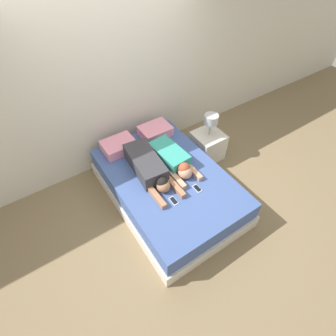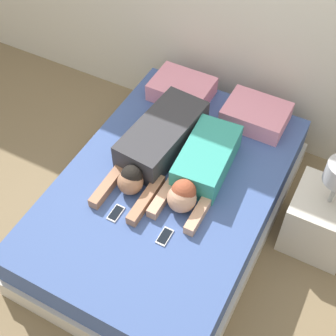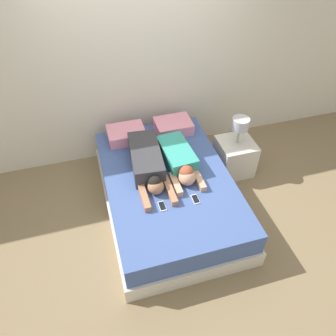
{
  "view_description": "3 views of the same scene",
  "coord_description": "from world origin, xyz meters",
  "px_view_note": "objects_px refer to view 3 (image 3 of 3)",
  "views": [
    {
      "loc": [
        -1.32,
        -1.98,
        3.18
      ],
      "look_at": [
        0.0,
        0.0,
        0.65
      ],
      "focal_mm": 28.0,
      "sensor_mm": 36.0,
      "label": 1
    },
    {
      "loc": [
        0.94,
        -1.78,
        3.07
      ],
      "look_at": [
        0.0,
        0.0,
        0.65
      ],
      "focal_mm": 50.0,
      "sensor_mm": 36.0,
      "label": 2
    },
    {
      "loc": [
        -0.74,
        -2.56,
        3.16
      ],
      "look_at": [
        0.0,
        0.0,
        0.65
      ],
      "focal_mm": 35.0,
      "sensor_mm": 36.0,
      "label": 3
    }
  ],
  "objects_px": {
    "cell_phone_left": "(162,206)",
    "nightstand": "(235,155)",
    "person_left": "(148,163)",
    "cell_phone_right": "(195,199)",
    "person_right": "(179,160)",
    "bed": "(168,192)",
    "pillow_head_right": "(173,126)",
    "pillow_head_left": "(126,134)"
  },
  "relations": [
    {
      "from": "pillow_head_right",
      "to": "cell_phone_right",
      "type": "relative_size",
      "value": 3.55
    },
    {
      "from": "bed",
      "to": "pillow_head_left",
      "type": "bearing_deg",
      "value": 110.73
    },
    {
      "from": "person_right",
      "to": "cell_phone_left",
      "type": "height_order",
      "value": "person_right"
    },
    {
      "from": "bed",
      "to": "person_left",
      "type": "bearing_deg",
      "value": 134.78
    },
    {
      "from": "person_left",
      "to": "nightstand",
      "type": "bearing_deg",
      "value": 8.5
    },
    {
      "from": "person_left",
      "to": "cell_phone_right",
      "type": "xyz_separation_m",
      "value": [
        0.38,
        -0.6,
        -0.1
      ]
    },
    {
      "from": "person_right",
      "to": "cell_phone_left",
      "type": "bearing_deg",
      "value": -123.84
    },
    {
      "from": "pillow_head_right",
      "to": "cell_phone_left",
      "type": "bearing_deg",
      "value": -111.87
    },
    {
      "from": "person_left",
      "to": "nightstand",
      "type": "height_order",
      "value": "nightstand"
    },
    {
      "from": "cell_phone_left",
      "to": "nightstand",
      "type": "relative_size",
      "value": 0.16
    },
    {
      "from": "cell_phone_left",
      "to": "nightstand",
      "type": "distance_m",
      "value": 1.47
    },
    {
      "from": "pillow_head_left",
      "to": "cell_phone_right",
      "type": "relative_size",
      "value": 3.55
    },
    {
      "from": "cell_phone_right",
      "to": "nightstand",
      "type": "xyz_separation_m",
      "value": [
        0.85,
        0.78,
        -0.22
      ]
    },
    {
      "from": "person_right",
      "to": "person_left",
      "type": "bearing_deg",
      "value": 171.34
    },
    {
      "from": "pillow_head_left",
      "to": "person_right",
      "type": "distance_m",
      "value": 0.86
    },
    {
      "from": "person_right",
      "to": "cell_phone_right",
      "type": "height_order",
      "value": "person_right"
    },
    {
      "from": "cell_phone_right",
      "to": "bed",
      "type": "bearing_deg",
      "value": 115.17
    },
    {
      "from": "bed",
      "to": "pillow_head_right",
      "type": "relative_size",
      "value": 4.56
    },
    {
      "from": "person_left",
      "to": "cell_phone_right",
      "type": "height_order",
      "value": "person_left"
    },
    {
      "from": "pillow_head_right",
      "to": "person_left",
      "type": "height_order",
      "value": "person_left"
    },
    {
      "from": "person_left",
      "to": "cell_phone_left",
      "type": "bearing_deg",
      "value": -88.85
    },
    {
      "from": "cell_phone_left",
      "to": "nightstand",
      "type": "height_order",
      "value": "nightstand"
    },
    {
      "from": "bed",
      "to": "person_left",
      "type": "xyz_separation_m",
      "value": [
        -0.19,
        0.19,
        0.36
      ]
    },
    {
      "from": "person_right",
      "to": "pillow_head_right",
      "type": "bearing_deg",
      "value": 78.84
    },
    {
      "from": "person_left",
      "to": "person_right",
      "type": "xyz_separation_m",
      "value": [
        0.37,
        -0.06,
        -0.01
      ]
    },
    {
      "from": "pillow_head_right",
      "to": "person_right",
      "type": "xyz_separation_m",
      "value": [
        -0.14,
        -0.71,
        0.03
      ]
    },
    {
      "from": "pillow_head_right",
      "to": "cell_phone_left",
      "type": "height_order",
      "value": "pillow_head_right"
    },
    {
      "from": "cell_phone_left",
      "to": "cell_phone_right",
      "type": "xyz_separation_m",
      "value": [
        0.37,
        -0.01,
        0.0
      ]
    },
    {
      "from": "bed",
      "to": "person_left",
      "type": "height_order",
      "value": "person_left"
    },
    {
      "from": "pillow_head_right",
      "to": "person_right",
      "type": "distance_m",
      "value": 0.72
    },
    {
      "from": "cell_phone_left",
      "to": "cell_phone_right",
      "type": "relative_size",
      "value": 1.0
    },
    {
      "from": "person_right",
      "to": "nightstand",
      "type": "xyz_separation_m",
      "value": [
        0.86,
        0.24,
        -0.32
      ]
    },
    {
      "from": "cell_phone_left",
      "to": "pillow_head_right",
      "type": "bearing_deg",
      "value": 68.13
    },
    {
      "from": "bed",
      "to": "nightstand",
      "type": "height_order",
      "value": "nightstand"
    },
    {
      "from": "bed",
      "to": "cell_phone_left",
      "type": "distance_m",
      "value": 0.51
    },
    {
      "from": "person_right",
      "to": "cell_phone_right",
      "type": "bearing_deg",
      "value": -88.84
    },
    {
      "from": "bed",
      "to": "person_right",
      "type": "height_order",
      "value": "person_right"
    },
    {
      "from": "bed",
      "to": "cell_phone_left",
      "type": "bearing_deg",
      "value": -114.2
    },
    {
      "from": "pillow_head_left",
      "to": "cell_phone_left",
      "type": "height_order",
      "value": "pillow_head_left"
    },
    {
      "from": "pillow_head_left",
      "to": "pillow_head_right",
      "type": "xyz_separation_m",
      "value": [
        0.64,
        0.0,
        0.0
      ]
    },
    {
      "from": "cell_phone_left",
      "to": "cell_phone_right",
      "type": "height_order",
      "value": "same"
    },
    {
      "from": "cell_phone_right",
      "to": "pillow_head_right",
      "type": "bearing_deg",
      "value": 84.12
    }
  ]
}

